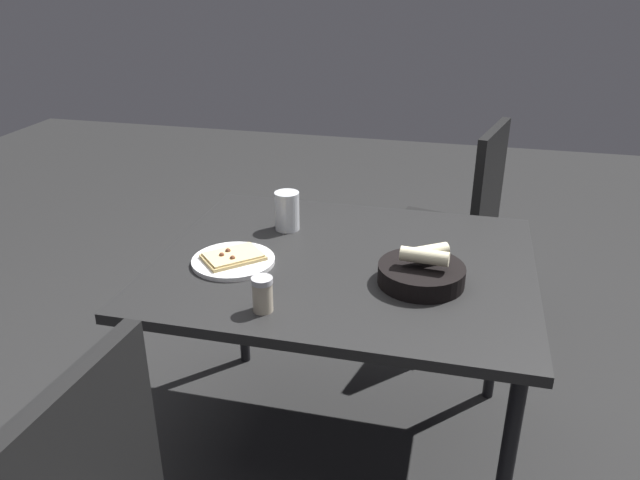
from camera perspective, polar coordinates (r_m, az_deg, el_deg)
The scene contains 7 objects.
ground at distance 2.26m, azimuth 1.97°, elevation -18.35°, with size 8.00×8.00×0.00m, color #242424.
dining_table at distance 1.88m, azimuth 2.26°, elevation -3.50°, with size 0.91×1.11×0.72m.
pizza_plate at distance 1.85m, azimuth -8.02°, elevation -1.81°, with size 0.25×0.25×0.04m.
bread_basket at distance 1.73m, azimuth 9.35°, elevation -2.99°, with size 0.24×0.24×0.11m.
beer_glass at distance 2.04m, azimuth -3.05°, elevation 2.50°, with size 0.08×0.08×0.13m.
pepper_shaker at distance 1.58m, azimuth -5.32°, elevation -5.19°, with size 0.06×0.06×0.09m.
chair_near at distance 2.76m, azimuth 12.72°, elevation 2.06°, with size 0.53×0.53×0.92m.
Camera 1 is at (1.63, 0.32, 1.54)m, focal length 34.65 mm.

